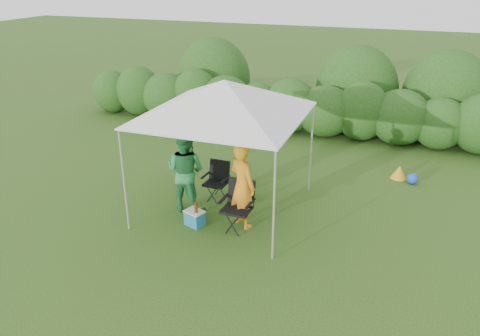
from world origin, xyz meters
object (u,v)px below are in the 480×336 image
(woman, at_px, (186,171))
(cooler, at_px, (195,218))
(canopy, at_px, (225,98))
(chair_left, at_px, (217,178))
(man, at_px, (243,186))
(chair_right, at_px, (239,202))

(woman, xyz_separation_m, cooler, (0.45, -0.58, -0.74))
(canopy, height_order, chair_left, canopy)
(woman, distance_m, cooler, 1.04)
(canopy, bearing_deg, man, -43.15)
(chair_left, relative_size, man, 0.49)
(chair_left, relative_size, woman, 0.48)
(woman, height_order, cooler, woman)
(chair_left, xyz_separation_m, woman, (-0.41, -0.72, 0.41))
(canopy, relative_size, cooler, 6.74)
(man, xyz_separation_m, cooler, (-0.91, -0.35, -0.72))
(canopy, distance_m, cooler, 2.49)
(chair_right, height_order, cooler, chair_right)
(canopy, bearing_deg, chair_right, -50.76)
(chair_right, bearing_deg, chair_left, 132.57)
(woman, bearing_deg, cooler, 133.03)
(man, xyz_separation_m, woman, (-1.36, 0.23, 0.02))
(chair_right, distance_m, man, 0.34)
(chair_left, bearing_deg, canopy, -44.88)
(canopy, height_order, cooler, canopy)
(man, bearing_deg, chair_left, -14.19)
(man, bearing_deg, woman, 21.28)
(chair_right, xyz_separation_m, chair_left, (-0.91, 1.07, -0.07))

